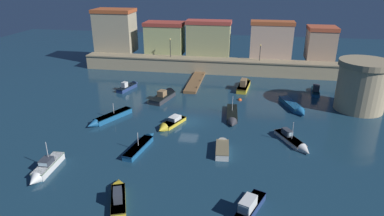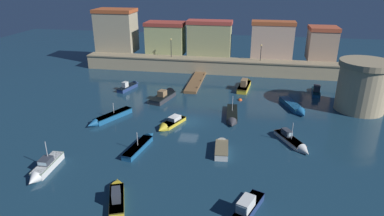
{
  "view_description": "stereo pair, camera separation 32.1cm",
  "coord_description": "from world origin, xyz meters",
  "px_view_note": "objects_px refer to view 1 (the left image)",
  "views": [
    {
      "loc": [
        7.5,
        -40.89,
        18.82
      ],
      "look_at": [
        0.0,
        2.75,
        0.83
      ],
      "focal_mm": 31.78,
      "sensor_mm": 36.0,
      "label": 1
    },
    {
      "loc": [
        7.82,
        -40.83,
        18.82
      ],
      "look_at": [
        0.0,
        2.75,
        0.83
      ],
      "focal_mm": 31.78,
      "sensor_mm": 36.0,
      "label": 2
    }
  ],
  "objects_px": {
    "moored_boat_6": "(142,144)",
    "moored_boat_4": "(108,118)",
    "moored_boat_0": "(129,86)",
    "moored_boat_7": "(315,90)",
    "moored_boat_11": "(45,169)",
    "moored_boat_13": "(170,124)",
    "moored_boat_9": "(166,95)",
    "fortress_tower": "(362,85)",
    "moored_boat_1": "(243,216)",
    "moored_boat_3": "(118,194)",
    "mooring_buoy_0": "(240,100)",
    "moored_boat_5": "(294,142)",
    "quay_lamp_1": "(260,50)",
    "moored_boat_2": "(294,107)",
    "moored_boat_8": "(244,85)",
    "quay_lamp_0": "(170,45)",
    "moored_boat_10": "(222,147)",
    "moored_boat_12": "(232,117)"
  },
  "relations": [
    {
      "from": "quay_lamp_1",
      "to": "moored_boat_11",
      "type": "relative_size",
      "value": 0.55
    },
    {
      "from": "moored_boat_8",
      "to": "moored_boat_0",
      "type": "bearing_deg",
      "value": 107.77
    },
    {
      "from": "fortress_tower",
      "to": "moored_boat_1",
      "type": "relative_size",
      "value": 1.0
    },
    {
      "from": "moored_boat_0",
      "to": "moored_boat_7",
      "type": "xyz_separation_m",
      "value": [
        31.09,
        3.23,
        0.05
      ]
    },
    {
      "from": "quay_lamp_1",
      "to": "moored_boat_2",
      "type": "xyz_separation_m",
      "value": [
        4.99,
        -17.04,
        -4.55
      ]
    },
    {
      "from": "quay_lamp_1",
      "to": "moored_boat_11",
      "type": "height_order",
      "value": "quay_lamp_1"
    },
    {
      "from": "quay_lamp_1",
      "to": "moored_boat_6",
      "type": "height_order",
      "value": "quay_lamp_1"
    },
    {
      "from": "moored_boat_0",
      "to": "moored_boat_9",
      "type": "height_order",
      "value": "moored_boat_9"
    },
    {
      "from": "moored_boat_7",
      "to": "moored_boat_11",
      "type": "bearing_deg",
      "value": 140.63
    },
    {
      "from": "quay_lamp_0",
      "to": "moored_boat_13",
      "type": "distance_m",
      "value": 26.93
    },
    {
      "from": "moored_boat_6",
      "to": "mooring_buoy_0",
      "type": "xyz_separation_m",
      "value": [
        10.42,
        17.08,
        -0.34
      ]
    },
    {
      "from": "moored_boat_1",
      "to": "moored_boat_13",
      "type": "xyz_separation_m",
      "value": [
        -9.96,
        16.62,
        -0.21
      ]
    },
    {
      "from": "moored_boat_7",
      "to": "moored_boat_8",
      "type": "bearing_deg",
      "value": 93.53
    },
    {
      "from": "moored_boat_8",
      "to": "mooring_buoy_0",
      "type": "relative_size",
      "value": 10.92
    },
    {
      "from": "moored_boat_6",
      "to": "moored_boat_7",
      "type": "relative_size",
      "value": 1.27
    },
    {
      "from": "moored_boat_3",
      "to": "moored_boat_10",
      "type": "height_order",
      "value": "moored_boat_3"
    },
    {
      "from": "quay_lamp_1",
      "to": "moored_boat_10",
      "type": "relative_size",
      "value": 0.66
    },
    {
      "from": "quay_lamp_1",
      "to": "moored_boat_0",
      "type": "xyz_separation_m",
      "value": [
        -21.9,
        -12.15,
        -4.48
      ]
    },
    {
      "from": "moored_boat_4",
      "to": "mooring_buoy_0",
      "type": "distance_m",
      "value": 20.26
    },
    {
      "from": "moored_boat_9",
      "to": "moored_boat_3",
      "type": "bearing_deg",
      "value": -160.73
    },
    {
      "from": "moored_boat_11",
      "to": "moored_boat_13",
      "type": "xyz_separation_m",
      "value": [
        9.77,
        12.76,
        -0.15
      ]
    },
    {
      "from": "moored_boat_5",
      "to": "moored_boat_11",
      "type": "distance_m",
      "value": 27.25
    },
    {
      "from": "moored_boat_6",
      "to": "moored_boat_4",
      "type": "bearing_deg",
      "value": 56.23
    },
    {
      "from": "quay_lamp_1",
      "to": "moored_boat_6",
      "type": "distance_m",
      "value": 34.74
    },
    {
      "from": "moored_boat_3",
      "to": "moored_boat_6",
      "type": "relative_size",
      "value": 0.81
    },
    {
      "from": "moored_boat_11",
      "to": "moored_boat_12",
      "type": "height_order",
      "value": "moored_boat_11"
    },
    {
      "from": "moored_boat_6",
      "to": "moored_boat_13",
      "type": "distance_m",
      "value": 6.17
    },
    {
      "from": "moored_boat_4",
      "to": "moored_boat_8",
      "type": "relative_size",
      "value": 0.98
    },
    {
      "from": "moored_boat_7",
      "to": "moored_boat_13",
      "type": "xyz_separation_m",
      "value": [
        -20.76,
        -16.9,
        -0.15
      ]
    },
    {
      "from": "moored_boat_6",
      "to": "moored_boat_8",
      "type": "bearing_deg",
      "value": -15.67
    },
    {
      "from": "moored_boat_8",
      "to": "moored_boat_11",
      "type": "height_order",
      "value": "moored_boat_11"
    },
    {
      "from": "moored_boat_1",
      "to": "mooring_buoy_0",
      "type": "distance_m",
      "value": 27.85
    },
    {
      "from": "quay_lamp_0",
      "to": "moored_boat_5",
      "type": "bearing_deg",
      "value": -52.99
    },
    {
      "from": "moored_boat_8",
      "to": "moored_boat_7",
      "type": "bearing_deg",
      "value": -86.32
    },
    {
      "from": "mooring_buoy_0",
      "to": "moored_boat_1",
      "type": "bearing_deg",
      "value": -87.16
    },
    {
      "from": "moored_boat_13",
      "to": "moored_boat_9",
      "type": "bearing_deg",
      "value": -140.68
    },
    {
      "from": "moored_boat_6",
      "to": "moored_boat_3",
      "type": "bearing_deg",
      "value": -165.86
    },
    {
      "from": "moored_boat_8",
      "to": "moored_boat_11",
      "type": "bearing_deg",
      "value": 154.68
    },
    {
      "from": "moored_boat_7",
      "to": "mooring_buoy_0",
      "type": "xyz_separation_m",
      "value": [
        -12.19,
        -5.71,
        -0.48
      ]
    },
    {
      "from": "moored_boat_1",
      "to": "moored_boat_7",
      "type": "height_order",
      "value": "moored_boat_7"
    },
    {
      "from": "fortress_tower",
      "to": "moored_boat_1",
      "type": "xyz_separation_m",
      "value": [
        -15.72,
        -26.94,
        -3.16
      ]
    },
    {
      "from": "moored_boat_2",
      "to": "moored_boat_0",
      "type": "bearing_deg",
      "value": -119.46
    },
    {
      "from": "moored_boat_3",
      "to": "moored_boat_11",
      "type": "height_order",
      "value": "moored_boat_11"
    },
    {
      "from": "fortress_tower",
      "to": "mooring_buoy_0",
      "type": "xyz_separation_m",
      "value": [
        -17.1,
        0.87,
        -3.7
      ]
    },
    {
      "from": "fortress_tower",
      "to": "moored_boat_5",
      "type": "relative_size",
      "value": 1.2
    },
    {
      "from": "quay_lamp_0",
      "to": "moored_boat_8",
      "type": "relative_size",
      "value": 0.51
    },
    {
      "from": "moored_boat_11",
      "to": "moored_boat_10",
      "type": "bearing_deg",
      "value": 111.92
    },
    {
      "from": "moored_boat_6",
      "to": "moored_boat_11",
      "type": "xyz_separation_m",
      "value": [
        -7.93,
        -6.86,
        0.14
      ]
    },
    {
      "from": "moored_boat_6",
      "to": "moored_boat_9",
      "type": "height_order",
      "value": "moored_boat_6"
    },
    {
      "from": "moored_boat_8",
      "to": "mooring_buoy_0",
      "type": "bearing_deg",
      "value": -178.01
    }
  ]
}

